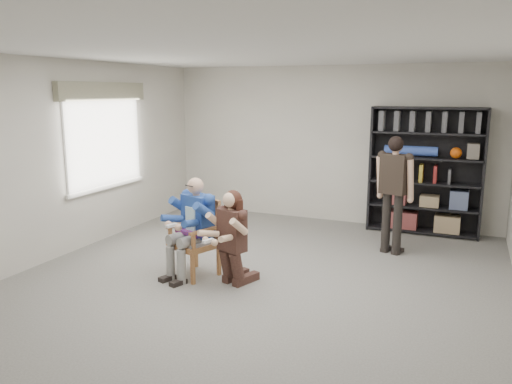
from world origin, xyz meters
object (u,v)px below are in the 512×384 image
at_px(bookshelf, 425,171).
at_px(seated_man, 193,227).
at_px(kneeling_woman, 230,239).
at_px(standing_man, 393,196).
at_px(armchair, 194,238).

bearing_deg(bookshelf, seated_man, -128.02).
relative_size(kneeling_woman, standing_man, 0.69).
distance_m(seated_man, bookshelf, 4.13).
bearing_deg(kneeling_woman, armchair, -171.87).
bearing_deg(armchair, kneeling_woman, 8.13).
xyz_separation_m(seated_man, bookshelf, (2.53, 3.24, 0.40)).
xyz_separation_m(armchair, seated_man, (0.00, -0.00, 0.15)).
height_order(bookshelf, standing_man, bookshelf).
bearing_deg(standing_man, kneeling_woman, -109.72).
xyz_separation_m(armchair, kneeling_woman, (0.58, -0.12, 0.09)).
bearing_deg(bookshelf, armchair, -128.02).
distance_m(armchair, kneeling_woman, 0.60).
xyz_separation_m(seated_man, standing_man, (2.21, 1.92, 0.22)).
bearing_deg(kneeling_woman, bookshelf, 79.66).
xyz_separation_m(kneeling_woman, standing_man, (1.63, 2.04, 0.27)).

